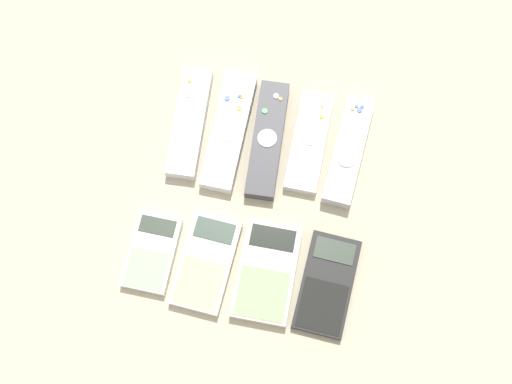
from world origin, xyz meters
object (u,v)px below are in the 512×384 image
Objects in this scene: remote_4 at (348,151)px; calculator_1 at (206,263)px; remote_3 at (309,142)px; calculator_3 at (327,284)px; calculator_2 at (267,272)px; remote_0 at (189,123)px; remote_2 at (268,140)px; calculator_0 at (152,253)px; remote_1 at (229,131)px.

remote_4 is 1.23× the size of calculator_1.
calculator_3 is at bearing -73.10° from remote_3.
calculator_2 is (-0.02, -0.22, 0.00)m from remote_3.
remote_0 is 0.95× the size of remote_2.
calculator_2 is at bearing -177.07° from calculator_3.
remote_2 is 1.27× the size of calculator_3.
calculator_2 reaches higher than calculator_3.
calculator_3 is at bearing -61.02° from remote_2.
calculator_2 reaches higher than calculator_0.
calculator_1 is 0.18m from calculator_3.
remote_0 is 0.93× the size of remote_1.
calculator_2 is at bearing -82.66° from remote_2.
calculator_1 reaches higher than calculator_0.
remote_4 reaches higher than calculator_3.
calculator_0 reaches higher than calculator_3.
remote_1 is at bearing 135.53° from calculator_3.
remote_0 reaches higher than calculator_3.
remote_3 is (0.13, 0.01, -0.00)m from remote_1.
calculator_3 is at bearing -42.74° from remote_0.
remote_3 reaches higher than calculator_3.
remote_4 reaches higher than calculator_2.
calculator_1 is at bearing -107.36° from remote_2.
calculator_0 is (-0.20, -0.22, -0.00)m from remote_3.
remote_2 reaches higher than remote_3.
calculator_0 is 0.08m from calculator_1.
calculator_1 is at bearing -117.99° from remote_3.
remote_1 is 0.19m from remote_4.
remote_0 is 0.21m from calculator_0.
remote_0 reaches higher than remote_3.
remote_3 is (0.06, 0.01, -0.00)m from remote_2.
remote_0 is at bearing 179.95° from remote_1.
remote_1 is at bearing -4.11° from remote_0.
remote_1 is 0.21m from calculator_1.
remote_4 is (0.19, 0.00, 0.00)m from remote_1.
calculator_2 is (0.17, -0.21, -0.00)m from remote_0.
remote_0 and remote_2 have the same top height.
calculator_0 is (-0.14, -0.21, -0.00)m from remote_2.
remote_0 is at bearing 88.15° from calculator_0.
remote_1 is 1.30× the size of calculator_3.
calculator_1 is (-0.05, -0.21, -0.00)m from remote_2.
calculator_0 is 0.77× the size of calculator_3.
remote_2 is at bearing -2.41° from remote_1.
remote_0 is at bearing -175.44° from remote_4.
remote_3 is 0.22m from calculator_3.
remote_3 and calculator_2 have the same top height.
remote_1 is 1.20× the size of remote_3.
remote_1 is at bearing 71.72° from calculator_0.
remote_4 is at bearing -2.91° from remote_0.
remote_0 is 1.01× the size of remote_4.
remote_4 is at bearing -0.20° from remote_2.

